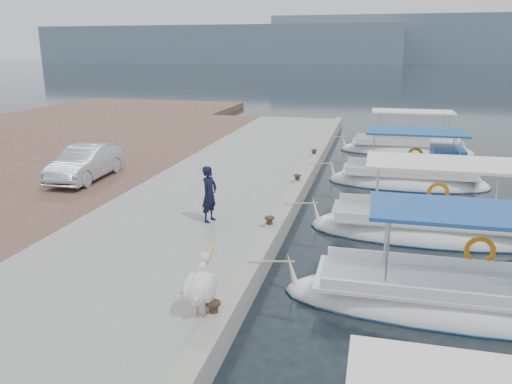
% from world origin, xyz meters
% --- Properties ---
extents(ground, '(400.00, 400.00, 0.00)m').
position_xyz_m(ground, '(0.00, 0.00, 0.00)').
color(ground, black).
rests_on(ground, ground).
extents(concrete_quay, '(6.00, 40.00, 0.50)m').
position_xyz_m(concrete_quay, '(-3.00, 5.00, 0.25)').
color(concrete_quay, gray).
rests_on(concrete_quay, ground).
extents(quay_curb, '(0.44, 40.00, 0.12)m').
position_xyz_m(quay_curb, '(-0.22, 5.00, 0.56)').
color(quay_curb, gray).
rests_on(quay_curb, concrete_quay).
extents(cobblestone_strip, '(4.00, 40.00, 0.50)m').
position_xyz_m(cobblestone_strip, '(-8.00, 5.00, 0.25)').
color(cobblestone_strip, brown).
rests_on(cobblestone_strip, ground).
extents(distant_hills, '(330.00, 60.00, 18.00)m').
position_xyz_m(distant_hills, '(29.61, 201.49, 7.61)').
color(distant_hills, slate).
rests_on(distant_hills, ground).
extents(fishing_caique_b, '(7.84, 2.12, 2.83)m').
position_xyz_m(fishing_caique_b, '(4.50, -1.17, 0.12)').
color(fishing_caique_b, white).
rests_on(fishing_caique_b, ground).
extents(fishing_caique_c, '(7.03, 2.46, 2.83)m').
position_xyz_m(fishing_caique_c, '(4.10, 3.37, 0.12)').
color(fishing_caique_c, white).
rests_on(fishing_caique_c, ground).
extents(fishing_caique_d, '(6.37, 2.42, 2.83)m').
position_xyz_m(fishing_caique_d, '(3.88, 9.17, 0.20)').
color(fishing_caique_d, white).
rests_on(fishing_caique_d, ground).
extents(fishing_caique_e, '(6.90, 2.20, 2.83)m').
position_xyz_m(fishing_caique_e, '(4.04, 15.92, 0.12)').
color(fishing_caique_e, white).
rests_on(fishing_caique_e, ground).
extents(mooring_bollards, '(0.28, 20.28, 0.33)m').
position_xyz_m(mooring_bollards, '(-0.35, 1.50, 0.69)').
color(mooring_bollards, black).
rests_on(mooring_bollards, concrete_quay).
extents(pelican, '(0.56, 1.41, 1.09)m').
position_xyz_m(pelican, '(-0.62, -3.39, 1.06)').
color(pelican, tan).
rests_on(pelican, concrete_quay).
extents(fisherman, '(0.52, 0.67, 1.64)m').
position_xyz_m(fisherman, '(-2.15, 1.66, 1.32)').
color(fisherman, black).
rests_on(fisherman, concrete_quay).
extents(parked_car, '(1.56, 4.00, 1.30)m').
position_xyz_m(parked_car, '(-8.31, 5.19, 1.15)').
color(parked_car, '#AEBCC7').
rests_on(parked_car, cobblestone_strip).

